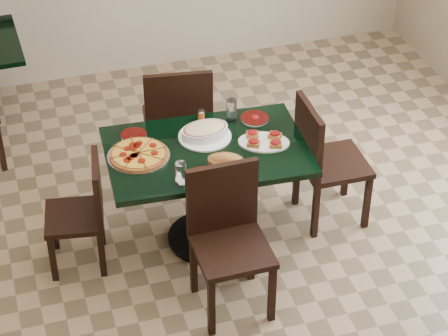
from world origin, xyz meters
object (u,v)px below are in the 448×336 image
object	(u,v)px
chair_far	(178,119)
bruschetta_platter	(264,140)
pepperoni_pizza	(139,155)
chair_near	(228,231)
lasagna_casserole	(205,131)
chair_right	(322,156)
chair_left	(85,209)
main_table	(207,172)
bread_basket	(226,162)

from	to	relation	value
chair_far	bruschetta_platter	bearing A→B (deg)	127.31
chair_far	pepperoni_pizza	size ratio (longest dim) A/B	2.54
chair_far	chair_near	distance (m)	1.22
lasagna_casserole	bruschetta_platter	xyz separation A→B (m)	(0.34, -0.17, -0.02)
chair_right	pepperoni_pizza	size ratio (longest dim) A/B	2.36
chair_left	lasagna_casserole	size ratio (longest dim) A/B	2.30
chair_right	pepperoni_pizza	bearing A→B (deg)	89.09
chair_left	lasagna_casserole	xyz separation A→B (m)	(0.83, 0.11, 0.36)
chair_far	chair_near	bearing A→B (deg)	98.09
chair_far	chair_right	xyz separation A→B (m)	(0.83, -0.66, -0.04)
chair_right	chair_far	bearing A→B (deg)	52.26
chair_right	lasagna_casserole	world-z (taller)	chair_right
bruschetta_platter	pepperoni_pizza	bearing A→B (deg)	-163.15
main_table	lasagna_casserole	distance (m)	0.26
main_table	chair_right	size ratio (longest dim) A/B	1.41
chair_far	bread_basket	size ratio (longest dim) A/B	3.77
main_table	bread_basket	bearing A→B (deg)	-71.27
bread_basket	bruschetta_platter	xyz separation A→B (m)	(0.31, 0.17, -0.02)
chair_left	pepperoni_pizza	xyz separation A→B (m)	(0.37, 0.02, 0.33)
chair_right	chair_left	xyz separation A→B (m)	(-1.61, 0.02, -0.09)
pepperoni_pizza	bread_basket	size ratio (longest dim) A/B	1.49
chair_right	bread_basket	xyz separation A→B (m)	(-0.75, -0.22, 0.27)
pepperoni_pizza	bruschetta_platter	xyz separation A→B (m)	(0.80, -0.09, 0.01)
bread_basket	bruschetta_platter	distance (m)	0.35
chair_far	chair_near	world-z (taller)	chair_far
main_table	bread_basket	world-z (taller)	bread_basket
chair_near	chair_left	size ratio (longest dim) A/B	1.19
bread_basket	bruschetta_platter	size ratio (longest dim) A/B	0.68
bruschetta_platter	lasagna_casserole	bearing A→B (deg)	175.97
main_table	chair_far	world-z (taller)	chair_far
chair_far	chair_right	distance (m)	1.06
chair_near	bruschetta_platter	distance (m)	0.69
main_table	bruschetta_platter	xyz separation A→B (m)	(0.37, -0.05, 0.21)
main_table	bruschetta_platter	distance (m)	0.42
chair_left	pepperoni_pizza	bearing A→B (deg)	102.10
chair_near	main_table	bearing A→B (deg)	86.20
chair_far	bread_basket	bearing A→B (deg)	103.77
chair_left	bread_basket	distance (m)	0.96
chair_near	pepperoni_pizza	world-z (taller)	chair_near
chair_far	chair_left	world-z (taller)	chair_far
lasagna_casserole	bread_basket	world-z (taller)	bread_basket
chair_far	bread_basket	xyz separation A→B (m)	(0.08, -0.88, 0.23)
chair_near	lasagna_casserole	distance (m)	0.74
chair_far	bruschetta_platter	xyz separation A→B (m)	(0.39, -0.71, 0.21)
main_table	chair_right	bearing A→B (deg)	3.42
pepperoni_pizza	bread_basket	xyz separation A→B (m)	(0.49, -0.26, 0.02)
pepperoni_pizza	lasagna_casserole	world-z (taller)	lasagna_casserole
chair_right	pepperoni_pizza	xyz separation A→B (m)	(-1.24, 0.04, 0.24)
pepperoni_pizza	main_table	bearing A→B (deg)	-5.49
chair_right	lasagna_casserole	distance (m)	0.84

